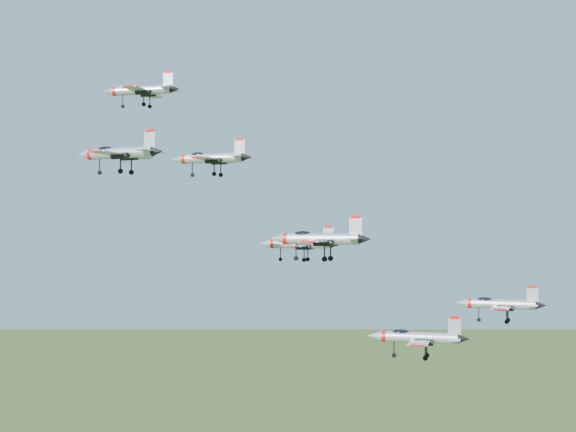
# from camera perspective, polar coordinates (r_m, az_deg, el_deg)

# --- Properties ---
(jet_lead) EXTENTS (13.40, 11.09, 3.58)m
(jet_lead) POSITION_cam_1_polar(r_m,az_deg,el_deg) (131.78, -10.52, 8.79)
(jet_lead) COLOR #ACB1BA
(jet_left_high) EXTENTS (12.68, 10.64, 3.40)m
(jet_left_high) POSITION_cam_1_polar(r_m,az_deg,el_deg) (114.92, -5.58, 4.12)
(jet_left_high) COLOR #ACB1BA
(jet_right_high) EXTENTS (12.42, 10.52, 3.36)m
(jet_right_high) POSITION_cam_1_polar(r_m,az_deg,el_deg) (99.95, -12.00, 4.41)
(jet_right_high) COLOR #ACB1BA
(jet_left_low) EXTENTS (12.35, 10.27, 3.30)m
(jet_left_low) POSITION_cam_1_polar(r_m,az_deg,el_deg) (116.06, 0.73, -1.98)
(jet_left_low) COLOR #ACB1BA
(jet_right_low) EXTENTS (13.28, 11.17, 3.57)m
(jet_right_low) POSITION_cam_1_polar(r_m,az_deg,el_deg) (98.88, 2.14, -1.61)
(jet_right_low) COLOR #ACB1BA
(jet_trail) EXTENTS (13.85, 11.49, 3.70)m
(jet_trail) POSITION_cam_1_polar(r_m,az_deg,el_deg) (110.09, 9.11, -8.50)
(jet_trail) COLOR #ACB1BA
(jet_extra) EXTENTS (13.05, 10.96, 3.50)m
(jet_extra) POSITION_cam_1_polar(r_m,az_deg,el_deg) (121.38, 14.74, -6.06)
(jet_extra) COLOR #ACB1BA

